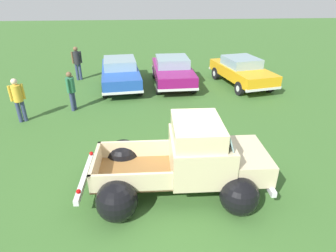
{
  "coord_description": "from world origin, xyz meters",
  "views": [
    {
      "loc": [
        -0.63,
        -5.84,
        4.77
      ],
      "look_at": [
        0.0,
        1.71,
        0.96
      ],
      "focal_mm": 30.04,
      "sensor_mm": 36.0,
      "label": 1
    }
  ],
  "objects_px": {
    "show_car_1": "(173,70)",
    "spectator_2": "(18,98)",
    "show_car_0": "(120,72)",
    "spectator_1": "(71,89)",
    "show_car_2": "(242,70)",
    "spectator_0": "(77,61)",
    "vintage_pickup_truck": "(189,163)"
  },
  "relations": [
    {
      "from": "spectator_1",
      "to": "spectator_2",
      "type": "distance_m",
      "value": 1.99
    },
    {
      "from": "show_car_0",
      "to": "show_car_1",
      "type": "height_order",
      "value": "same"
    },
    {
      "from": "show_car_0",
      "to": "show_car_1",
      "type": "bearing_deg",
      "value": 85.8
    },
    {
      "from": "show_car_1",
      "to": "show_car_2",
      "type": "relative_size",
      "value": 0.97
    },
    {
      "from": "spectator_0",
      "to": "spectator_1",
      "type": "height_order",
      "value": "spectator_0"
    },
    {
      "from": "show_car_2",
      "to": "spectator_1",
      "type": "relative_size",
      "value": 2.71
    },
    {
      "from": "vintage_pickup_truck",
      "to": "show_car_2",
      "type": "height_order",
      "value": "vintage_pickup_truck"
    },
    {
      "from": "spectator_2",
      "to": "spectator_1",
      "type": "bearing_deg",
      "value": 91.04
    },
    {
      "from": "spectator_0",
      "to": "spectator_2",
      "type": "distance_m",
      "value": 5.43
    },
    {
      "from": "vintage_pickup_truck",
      "to": "spectator_2",
      "type": "xyz_separation_m",
      "value": [
        -5.82,
        4.5,
        0.23
      ]
    },
    {
      "from": "show_car_1",
      "to": "spectator_1",
      "type": "bearing_deg",
      "value": -57.56
    },
    {
      "from": "show_car_0",
      "to": "show_car_2",
      "type": "height_order",
      "value": "same"
    },
    {
      "from": "spectator_2",
      "to": "show_car_2",
      "type": "bearing_deg",
      "value": 82.02
    },
    {
      "from": "show_car_0",
      "to": "show_car_2",
      "type": "xyz_separation_m",
      "value": [
        6.3,
        -0.25,
        -0.0
      ]
    },
    {
      "from": "spectator_0",
      "to": "spectator_1",
      "type": "bearing_deg",
      "value": -8.09
    },
    {
      "from": "show_car_0",
      "to": "spectator_1",
      "type": "distance_m",
      "value": 3.46
    },
    {
      "from": "show_car_0",
      "to": "show_car_2",
      "type": "bearing_deg",
      "value": 81.43
    },
    {
      "from": "vintage_pickup_truck",
      "to": "spectator_2",
      "type": "distance_m",
      "value": 7.36
    },
    {
      "from": "show_car_2",
      "to": "spectator_0",
      "type": "bearing_deg",
      "value": -112.08
    },
    {
      "from": "show_car_0",
      "to": "spectator_1",
      "type": "height_order",
      "value": "spectator_1"
    },
    {
      "from": "show_car_2",
      "to": "spectator_0",
      "type": "height_order",
      "value": "spectator_0"
    },
    {
      "from": "spectator_0",
      "to": "spectator_1",
      "type": "distance_m",
      "value": 4.38
    },
    {
      "from": "vintage_pickup_truck",
      "to": "show_car_0",
      "type": "bearing_deg",
      "value": 106.39
    },
    {
      "from": "spectator_2",
      "to": "show_car_0",
      "type": "bearing_deg",
      "value": 109.5
    },
    {
      "from": "show_car_2",
      "to": "spectator_2",
      "type": "relative_size",
      "value": 2.6
    },
    {
      "from": "show_car_1",
      "to": "spectator_2",
      "type": "xyz_separation_m",
      "value": [
        -6.24,
        -4.03,
        0.2
      ]
    },
    {
      "from": "spectator_1",
      "to": "show_car_0",
      "type": "bearing_deg",
      "value": -109.43
    },
    {
      "from": "show_car_2",
      "to": "show_car_1",
      "type": "bearing_deg",
      "value": -107.01
    },
    {
      "from": "vintage_pickup_truck",
      "to": "show_car_1",
      "type": "relative_size",
      "value": 1.07
    },
    {
      "from": "show_car_1",
      "to": "spectator_2",
      "type": "relative_size",
      "value": 2.52
    },
    {
      "from": "vintage_pickup_truck",
      "to": "spectator_0",
      "type": "xyz_separation_m",
      "value": [
        -4.7,
        9.82,
        0.29
      ]
    },
    {
      "from": "vintage_pickup_truck",
      "to": "spectator_1",
      "type": "relative_size",
      "value": 2.81
    }
  ]
}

